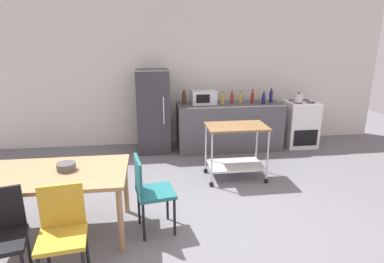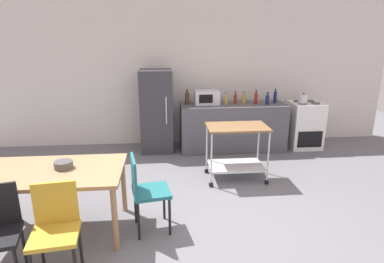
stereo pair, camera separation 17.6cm
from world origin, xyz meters
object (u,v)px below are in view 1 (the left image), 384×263
(dining_table, at_px, (56,179))
(kettle, at_px, (299,98))
(bottle_soda, at_px, (184,98))
(bottle_hot_sauce, at_px, (252,98))
(kitchen_cart, at_px, (236,143))
(bottle_olive_oil, at_px, (240,98))
(refrigerator, at_px, (153,111))
(fruit_bowl, at_px, (66,167))
(bottle_vinegar, at_px, (223,99))
(bottle_sesame_oil, at_px, (271,96))
(chair_mustard, at_px, (62,229))
(microwave, at_px, (204,97))
(chair_teal, at_px, (150,189))
(bottle_wine, at_px, (232,98))
(chair_black, at_px, (0,234))
(bottle_sparkling_water, at_px, (264,99))
(stove_oven, at_px, (299,124))

(dining_table, relative_size, kettle, 6.26)
(bottle_soda, xyz_separation_m, bottle_hot_sauce, (1.30, -0.10, -0.01))
(kitchen_cart, xyz_separation_m, bottle_olive_oil, (0.46, 1.43, 0.41))
(bottle_soda, bearing_deg, refrigerator, 177.40)
(dining_table, xyz_separation_m, fruit_bowl, (0.11, 0.05, 0.12))
(bottle_vinegar, height_order, bottle_olive_oil, bottle_vinegar)
(dining_table, xyz_separation_m, bottle_hot_sauce, (2.96, 2.52, 0.34))
(bottle_vinegar, bearing_deg, bottle_sesame_oil, 3.61)
(chair_mustard, relative_size, fruit_bowl, 4.47)
(microwave, bearing_deg, chair_mustard, -118.32)
(kitchen_cart, distance_m, bottle_soda, 1.61)
(bottle_hot_sauce, bearing_deg, bottle_soda, 175.79)
(chair_teal, bearing_deg, bottle_wine, -41.06)
(chair_mustard, xyz_separation_m, bottle_wine, (2.35, 3.31, 0.48))
(bottle_vinegar, height_order, bottle_sesame_oil, bottle_sesame_oil)
(refrigerator, distance_m, fruit_bowl, 2.77)
(bottle_sesame_oil, relative_size, fruit_bowl, 1.36)
(chair_black, relative_size, fruit_bowl, 4.47)
(refrigerator, distance_m, bottle_sparkling_water, 2.10)
(chair_mustard, xyz_separation_m, bottle_vinegar, (2.16, 3.27, 0.47))
(bottle_soda, height_order, bottle_vinegar, bottle_soda)
(refrigerator, bearing_deg, bottle_sesame_oil, -1.05)
(chair_mustard, relative_size, bottle_olive_oil, 4.05)
(bottle_wine, bearing_deg, chair_black, -130.81)
(kitchen_cart, xyz_separation_m, bottle_wine, (0.28, 1.38, 0.42))
(dining_table, height_order, bottle_soda, bottle_soda)
(stove_oven, xyz_separation_m, kettle, (-0.12, -0.10, 0.55))
(chair_black, distance_m, chair_teal, 1.42)
(microwave, bearing_deg, bottle_vinegar, -12.55)
(chair_mustard, relative_size, stove_oven, 0.97)
(stove_oven, relative_size, bottle_soda, 3.32)
(refrigerator, bearing_deg, bottle_soda, -2.60)
(chair_black, height_order, bottle_soda, bottle_soda)
(chair_mustard, relative_size, bottle_soda, 3.21)
(refrigerator, height_order, bottle_soda, refrigerator)
(bottle_wine, bearing_deg, bottle_olive_oil, 14.25)
(chair_teal, distance_m, fruit_bowl, 0.92)
(chair_mustard, bearing_deg, chair_black, 172.10)
(chair_teal, xyz_separation_m, bottle_sparkling_water, (2.18, 2.53, 0.47))
(kitchen_cart, xyz_separation_m, bottle_sparkling_water, (0.86, 1.27, 0.42))
(bottle_hot_sauce, bearing_deg, kettle, -3.68)
(chair_black, bearing_deg, bottle_vinegar, 37.43)
(bottle_soda, relative_size, bottle_sesame_oil, 1.03)
(stove_oven, bearing_deg, chair_teal, -138.82)
(chair_black, xyz_separation_m, bottle_sparkling_water, (3.44, 3.19, 0.47))
(bottle_olive_oil, xyz_separation_m, bottle_hot_sauce, (0.20, -0.11, 0.02))
(kitchen_cart, bearing_deg, dining_table, -152.41)
(microwave, bearing_deg, chair_teal, -111.39)
(refrigerator, xyz_separation_m, fruit_bowl, (-0.97, -2.60, 0.02))
(kitchen_cart, relative_size, bottle_hot_sauce, 3.36)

